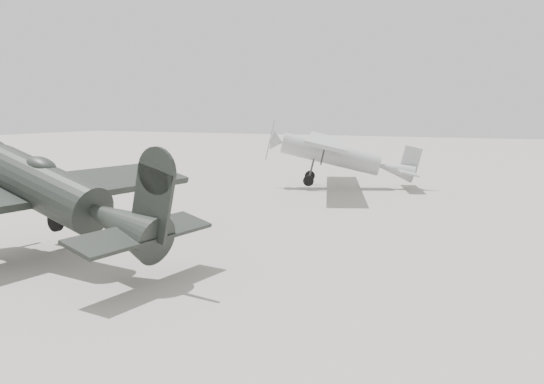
# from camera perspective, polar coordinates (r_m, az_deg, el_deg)

# --- Properties ---
(ground) EXTENTS (160.00, 160.00, 0.00)m
(ground) POSITION_cam_1_polar(r_m,az_deg,el_deg) (15.49, -6.24, -7.26)
(ground) COLOR gray
(ground) RESTS_ON ground
(lowwing_monoplane) EXTENTS (8.40, 11.75, 3.78)m
(lowwing_monoplane) POSITION_cam_1_polar(r_m,az_deg,el_deg) (15.96, -22.54, -0.06)
(lowwing_monoplane) COLOR black
(lowwing_monoplane) RESTS_ON ground
(highwing_monoplane) EXTENTS (8.41, 11.64, 3.33)m
(highwing_monoplane) POSITION_cam_1_polar(r_m,az_deg,el_deg) (29.78, 6.99, 4.43)
(highwing_monoplane) COLOR gray
(highwing_monoplane) RESTS_ON ground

